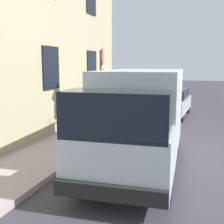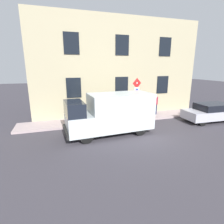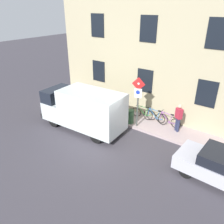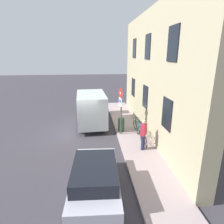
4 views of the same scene
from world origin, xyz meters
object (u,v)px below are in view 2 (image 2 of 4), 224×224
object	(u,v)px
bicycle_green	(127,111)
litter_bin	(128,114)
bicycle_purple	(146,110)
bicycle_blue	(137,110)
sign_post_stacked	(136,93)
delivery_van	(111,113)
parked_hatchback	(211,112)
pedestrian	(155,103)

from	to	relation	value
bicycle_green	litter_bin	xyz separation A→B (m)	(-1.06, 0.37, 0.08)
bicycle_purple	litter_bin	world-z (taller)	litter_bin
bicycle_blue	bicycle_green	distance (m)	0.85
sign_post_stacked	delivery_van	size ratio (longest dim) A/B	0.56
parked_hatchback	bicycle_purple	distance (m)	4.92
sign_post_stacked	bicycle_blue	xyz separation A→B (m)	(1.20, -0.67, -1.67)
litter_bin	parked_hatchback	bearing A→B (deg)	-107.64
bicycle_blue	pedestrian	size ratio (longest dim) A/B	1.00
delivery_van	bicycle_green	world-z (taller)	delivery_van
bicycle_purple	bicycle_green	xyz separation A→B (m)	(-0.00, 1.70, 0.00)
bicycle_purple	litter_bin	bearing A→B (deg)	31.64
pedestrian	sign_post_stacked	bearing A→B (deg)	147.54
pedestrian	bicycle_blue	bearing A→B (deg)	115.26
parked_hatchback	bicycle_blue	size ratio (longest dim) A/B	2.38
bicycle_purple	bicycle_green	distance (m)	1.70
sign_post_stacked	pedestrian	size ratio (longest dim) A/B	1.76
litter_bin	bicycle_green	bearing A→B (deg)	-19.04
parked_hatchback	bicycle_purple	size ratio (longest dim) A/B	2.38
sign_post_stacked	bicycle_green	distance (m)	2.06
litter_bin	bicycle_blue	bearing A→B (deg)	-48.83
bicycle_purple	litter_bin	xyz separation A→B (m)	(-1.06, 2.06, 0.08)
sign_post_stacked	bicycle_purple	size ratio (longest dim) A/B	1.77
parked_hatchback	bicycle_purple	bearing A→B (deg)	-34.40
delivery_van	parked_hatchback	bearing A→B (deg)	178.00
bicycle_blue	litter_bin	xyz separation A→B (m)	(-1.06, 1.21, 0.08)
parked_hatchback	delivery_van	bearing A→B (deg)	3.70
bicycle_purple	bicycle_blue	xyz separation A→B (m)	(-0.00, 0.85, 0.00)
bicycle_purple	bicycle_green	world-z (taller)	same
parked_hatchback	bicycle_purple	world-z (taller)	parked_hatchback
sign_post_stacked	litter_bin	bearing A→B (deg)	75.95
bicycle_purple	bicycle_green	size ratio (longest dim) A/B	1.00
bicycle_blue	pedestrian	bearing A→B (deg)	171.29
sign_post_stacked	delivery_van	world-z (taller)	sign_post_stacked
bicycle_green	pedestrian	xyz separation A→B (m)	(-0.26, -2.41, 0.56)
sign_post_stacked	litter_bin	xyz separation A→B (m)	(0.14, 0.55, -1.59)
bicycle_blue	delivery_van	bearing A→B (deg)	44.41
bicycle_blue	pedestrian	distance (m)	1.68
delivery_van	pedestrian	bearing A→B (deg)	-152.30
delivery_van	litter_bin	xyz separation A→B (m)	(2.04, -2.03, -0.74)
bicycle_blue	bicycle_green	bearing A→B (deg)	0.69
sign_post_stacked	parked_hatchback	xyz separation A→B (m)	(-1.77, -5.44, -1.45)
delivery_van	bicycle_blue	xyz separation A→B (m)	(3.11, -3.24, -0.82)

